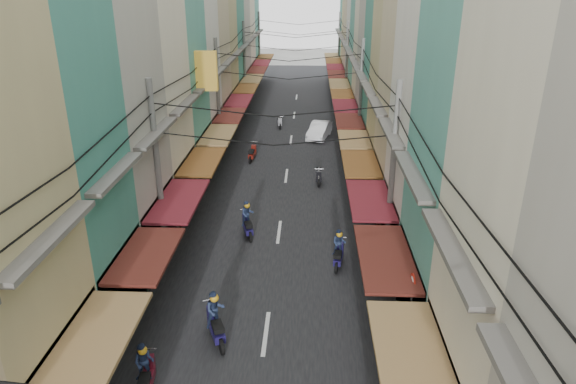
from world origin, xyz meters
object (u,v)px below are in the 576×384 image
(bicycle, at_px, (459,303))
(market_umbrella, at_px, (458,280))
(traffic_sign, at_px, (411,297))
(white_car, at_px, (319,138))

(bicycle, relative_size, market_umbrella, 0.72)
(bicycle, distance_m, traffic_sign, 4.80)
(bicycle, relative_size, traffic_sign, 0.56)
(traffic_sign, bearing_deg, bicycle, 50.39)
(white_car, xyz_separation_m, traffic_sign, (2.54, -25.75, 2.39))
(white_car, distance_m, bicycle, 23.13)
(market_umbrella, distance_m, traffic_sign, 2.31)
(market_umbrella, height_order, traffic_sign, traffic_sign)
(bicycle, distance_m, market_umbrella, 3.00)
(bicycle, xyz_separation_m, traffic_sign, (-2.66, -3.21, 2.39))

